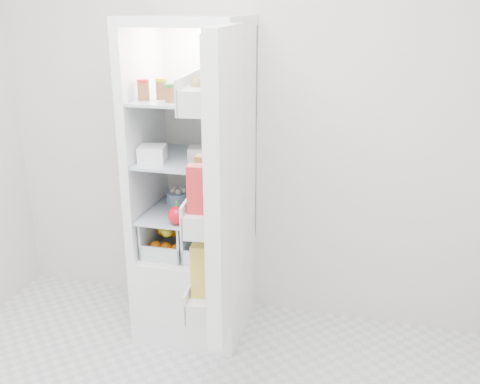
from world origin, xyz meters
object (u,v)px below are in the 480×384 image
(red_cabbage, at_px, (216,198))
(refrigerator, at_px, (197,220))
(mushroom_bowl, at_px, (179,197))
(fridge_door, at_px, (219,189))

(red_cabbage, bearing_deg, refrigerator, 148.90)
(mushroom_bowl, xyz_separation_m, fridge_door, (0.45, -0.67, 0.31))
(red_cabbage, height_order, fridge_door, fridge_door)
(refrigerator, distance_m, red_cabbage, 0.25)
(mushroom_bowl, bearing_deg, red_cabbage, -25.21)
(red_cabbage, bearing_deg, mushroom_bowl, 154.79)
(mushroom_bowl, bearing_deg, fridge_door, -56.16)
(refrigerator, relative_size, red_cabbage, 9.40)
(mushroom_bowl, height_order, fridge_door, fridge_door)
(red_cabbage, relative_size, fridge_door, 0.15)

